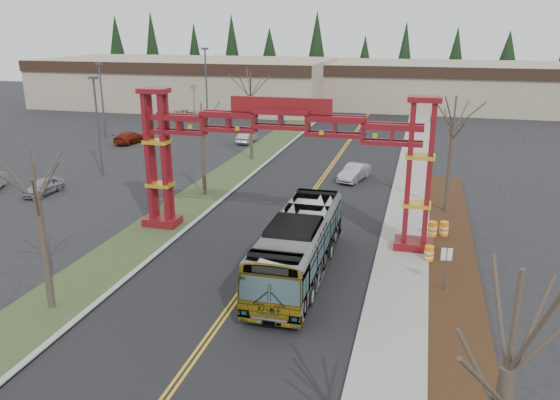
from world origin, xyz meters
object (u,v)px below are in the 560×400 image
(barrel_north, at_px, (444,229))
(retail_building_east, at_px, (439,85))
(bare_tree_right_far, at_px, (453,127))
(light_pole_mid, at_px, (102,96))
(bare_tree_median_far, at_px, (251,95))
(bare_tree_median_near, at_px, (37,197))
(parked_car_far_b, at_px, (187,115))
(street_sign, at_px, (446,261))
(bare_tree_right_near, at_px, (508,370))
(bare_tree_median_mid, at_px, (202,131))
(barrel_south, at_px, (429,254))
(parked_car_near_a, at_px, (43,186))
(transit_bus, at_px, (299,245))
(silver_sedan, at_px, (354,172))
(light_pole_far, at_px, (206,80))
(parked_car_mid_a, at_px, (130,137))
(retail_building_west, at_px, (188,82))
(parked_car_far_a, at_px, (247,137))
(gateway_arch, at_px, (281,142))
(barrel_mid, at_px, (432,230))
(light_pole_near, at_px, (97,120))

(barrel_north, bearing_deg, retail_building_east, 89.77)
(bare_tree_right_far, relative_size, light_pole_mid, 0.94)
(bare_tree_median_far, bearing_deg, bare_tree_median_near, -90.00)
(parked_car_far_b, height_order, street_sign, street_sign)
(bare_tree_median_near, xyz_separation_m, bare_tree_right_near, (18.00, -9.14, 0.63))
(bare_tree_median_mid, height_order, barrel_south, bare_tree_median_mid)
(parked_car_near_a, bearing_deg, retail_building_east, 62.95)
(bare_tree_right_near, height_order, light_pole_mid, light_pole_mid)
(barrel_north, bearing_deg, street_sign, -91.20)
(parked_car_far_b, relative_size, bare_tree_median_mid, 0.72)
(transit_bus, bearing_deg, silver_sedan, 88.28)
(street_sign, bearing_deg, bare_tree_median_mid, 145.08)
(parked_car_near_a, xyz_separation_m, light_pole_far, (0.14, 33.47, 5.09))
(bare_tree_median_near, bearing_deg, retail_building_east, 76.20)
(transit_bus, height_order, bare_tree_median_far, bare_tree_median_far)
(parked_car_mid_a, bearing_deg, barrel_south, 150.15)
(retail_building_west, height_order, street_sign, retail_building_west)
(silver_sedan, relative_size, light_pole_mid, 0.49)
(parked_car_far_a, xyz_separation_m, street_sign, (20.60, -31.95, 1.04))
(gateway_arch, relative_size, barrel_north, 18.00)
(bare_tree_right_far, height_order, light_pole_mid, light_pole_mid)
(parked_car_far_b, distance_m, barrel_south, 52.79)
(bare_tree_right_near, bearing_deg, parked_car_mid_a, 127.39)
(light_pole_far, bearing_deg, parked_car_far_b, 150.78)
(retail_building_west, xyz_separation_m, barrel_north, (39.76, -51.38, -3.26))
(transit_bus, relative_size, barrel_mid, 11.32)
(bare_tree_median_far, relative_size, bare_tree_right_near, 1.04)
(retail_building_west, bearing_deg, bare_tree_median_near, -71.38)
(retail_building_east, height_order, street_sign, retail_building_east)
(bare_tree_median_near, relative_size, light_pole_far, 0.76)
(bare_tree_right_near, bearing_deg, parked_car_far_b, 119.39)
(transit_bus, height_order, bare_tree_right_far, bare_tree_right_far)
(bare_tree_median_near, xyz_separation_m, street_sign, (17.60, 6.28, -3.71))
(retail_building_west, distance_m, bare_tree_median_far, 41.20)
(bare_tree_median_far, bearing_deg, retail_building_east, 67.16)
(retail_building_east, bearing_deg, street_sign, -90.34)
(light_pole_far, height_order, barrel_mid, light_pole_far)
(bare_tree_median_near, relative_size, bare_tree_right_near, 0.92)
(silver_sedan, bearing_deg, bare_tree_median_mid, -131.68)
(transit_bus, relative_size, bare_tree_median_near, 1.58)
(bare_tree_median_far, relative_size, barrel_south, 8.84)
(transit_bus, relative_size, light_pole_far, 1.20)
(parked_car_far_b, xyz_separation_m, bare_tree_median_near, (15.94, -51.12, 4.69))
(parked_car_far_a, xyz_separation_m, light_pole_near, (-7.72, -16.81, 4.31))
(gateway_arch, bearing_deg, street_sign, -27.88)
(bare_tree_median_mid, bearing_deg, parked_car_near_a, -165.66)
(parked_car_near_a, xyz_separation_m, street_sign, (29.76, -9.18, 1.04))
(bare_tree_median_near, bearing_deg, silver_sedan, 67.34)
(retail_building_east, bearing_deg, gateway_arch, -99.17)
(bare_tree_median_mid, relative_size, light_pole_far, 0.71)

